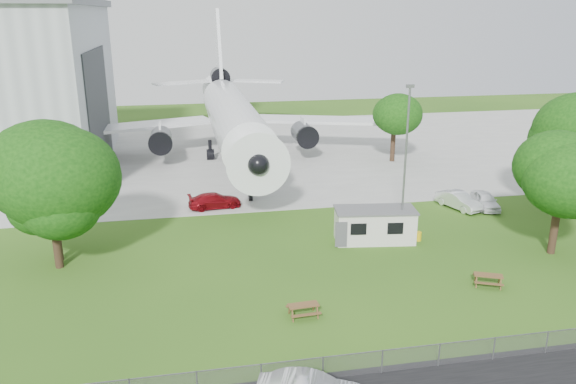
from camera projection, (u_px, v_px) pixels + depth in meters
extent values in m
plane|color=#43711F|center=(317.00, 287.00, 36.44)|extent=(160.00, 160.00, 0.00)
cube|color=#B7B7B2|center=(247.00, 152.00, 71.99)|extent=(120.00, 46.00, 0.03)
cube|color=#2D3033|center=(99.00, 110.00, 62.23)|extent=(0.16, 16.00, 12.96)
cylinder|color=white|center=(233.00, 118.00, 66.35)|extent=(5.40, 34.00, 5.40)
cone|color=white|center=(254.00, 157.00, 48.57)|extent=(5.40, 5.50, 5.40)
cone|color=white|center=(220.00, 89.00, 85.75)|extent=(4.86, 9.00, 4.86)
cube|color=white|center=(127.00, 127.00, 67.46)|extent=(21.36, 10.77, 0.36)
cube|color=white|center=(328.00, 120.00, 71.95)|extent=(21.36, 10.77, 0.36)
cube|color=white|center=(218.00, 51.00, 84.02)|extent=(0.46, 9.96, 12.17)
cylinder|color=#515459|center=(161.00, 140.00, 64.99)|extent=(2.50, 4.20, 2.50)
cylinder|color=#515459|center=(304.00, 134.00, 68.04)|extent=(2.50, 4.20, 2.50)
cylinder|color=#515459|center=(220.00, 77.00, 84.21)|extent=(2.60, 4.50, 2.60)
cylinder|color=black|center=(250.00, 188.00, 53.03)|extent=(0.36, 0.36, 2.40)
cylinder|color=black|center=(210.00, 150.00, 67.97)|extent=(0.44, 0.44, 2.40)
cylinder|color=black|center=(256.00, 148.00, 68.97)|extent=(0.44, 0.44, 2.40)
cube|color=silver|center=(375.00, 226.00, 43.48)|extent=(6.28, 3.27, 2.50)
cube|color=#59595B|center=(375.00, 210.00, 43.08)|extent=(6.50, 3.50, 0.12)
cylinder|color=gold|center=(418.00, 236.00, 43.80)|extent=(0.50, 0.50, 0.70)
cube|color=gray|center=(362.00, 375.00, 27.56)|extent=(58.00, 0.04, 1.30)
cylinder|color=slate|center=(405.00, 167.00, 41.89)|extent=(0.16, 0.16, 12.00)
cylinder|color=#382619|center=(57.00, 237.00, 39.84)|extent=(0.56, 0.56, 3.66)
sphere|color=#266414|center=(49.00, 176.00, 38.48)|extent=(9.65, 9.65, 9.65)
cylinder|color=#382619|center=(57.00, 249.00, 38.87)|extent=(0.56, 0.56, 2.78)
sphere|color=#266414|center=(51.00, 203.00, 37.84)|extent=(5.97, 5.97, 5.97)
cylinder|color=#382619|center=(554.00, 231.00, 41.10)|extent=(0.56, 0.56, 3.52)
sphere|color=#266414|center=(563.00, 174.00, 39.79)|extent=(6.51, 6.51, 6.51)
cylinder|color=#382619|center=(568.00, 194.00, 48.50)|extent=(0.56, 0.56, 4.03)
cylinder|color=#382619|center=(393.00, 148.00, 66.96)|extent=(0.56, 0.56, 3.29)
sphere|color=#266414|center=(395.00, 114.00, 65.74)|extent=(5.77, 5.77, 5.77)
imported|color=white|center=(485.00, 201.00, 50.96)|extent=(2.41, 4.50, 1.46)
imported|color=white|center=(459.00, 201.00, 50.87)|extent=(3.03, 4.83, 1.50)
imported|color=maroon|center=(215.00, 201.00, 51.03)|extent=(4.96, 2.53, 1.38)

